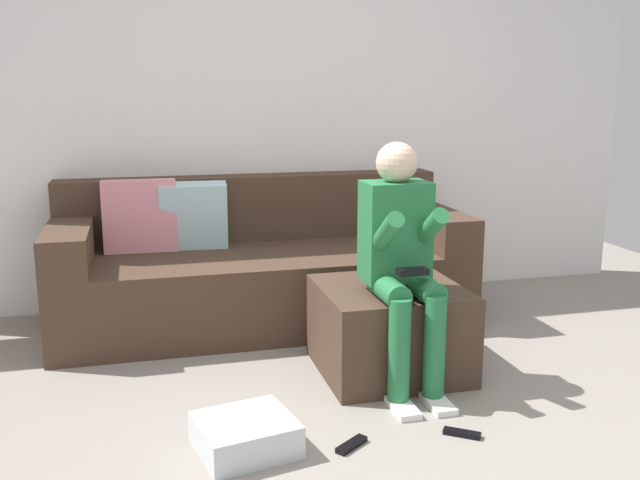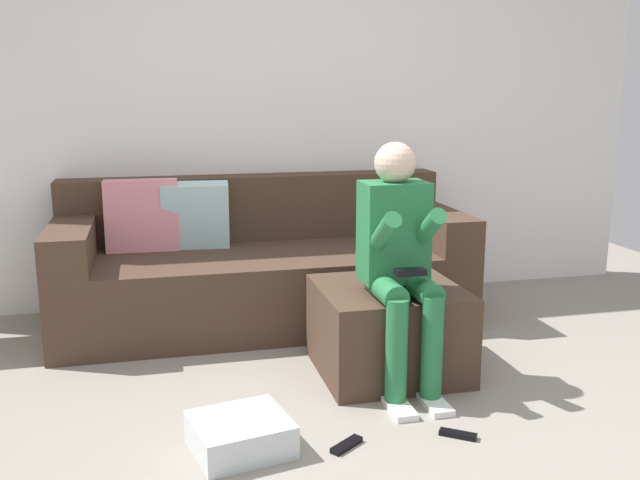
{
  "view_description": "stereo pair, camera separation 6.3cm",
  "coord_description": "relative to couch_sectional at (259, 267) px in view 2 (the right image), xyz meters",
  "views": [
    {
      "loc": [
        -0.96,
        -2.41,
        1.4
      ],
      "look_at": [
        -0.02,
        1.21,
        0.6
      ],
      "focal_mm": 39.35,
      "sensor_mm": 36.0,
      "label": 1
    },
    {
      "loc": [
        -0.9,
        -2.42,
        1.4
      ],
      "look_at": [
        -0.02,
        1.21,
        0.6
      ],
      "focal_mm": 39.35,
      "sensor_mm": 36.0,
      "label": 2
    }
  ],
  "objects": [
    {
      "name": "storage_bin",
      "position": [
        -0.32,
        -1.61,
        -0.26
      ],
      "size": [
        0.43,
        0.4,
        0.13
      ],
      "primitive_type": "cube",
      "rotation": [
        0.0,
        0.0,
        0.21
      ],
      "color": "silver",
      "rests_on": "ground_plane"
    },
    {
      "name": "remote_by_storage_bin",
      "position": [
        0.09,
        -1.7,
        -0.32
      ],
      "size": [
        0.15,
        0.13,
        0.02
      ],
      "primitive_type": "cube",
      "rotation": [
        0.0,
        0.0,
        0.63
      ],
      "color": "black",
      "rests_on": "ground_plane"
    },
    {
      "name": "remote_near_ottoman",
      "position": [
        0.56,
        -1.72,
        -0.32
      ],
      "size": [
        0.15,
        0.12,
        0.02
      ],
      "primitive_type": "cube",
      "rotation": [
        0.0,
        0.0,
        -0.63
      ],
      "color": "black",
      "rests_on": "ground_plane"
    },
    {
      "name": "wall_back",
      "position": [
        0.28,
        0.47,
        1.03
      ],
      "size": [
        4.99,
        0.1,
        2.71
      ],
      "primitive_type": "cube",
      "color": "white",
      "rests_on": "ground_plane"
    },
    {
      "name": "ground_plane",
      "position": [
        0.28,
        -1.74,
        -0.33
      ],
      "size": [
        6.49,
        6.49,
        0.0
      ],
      "primitive_type": "plane",
      "color": "gray"
    },
    {
      "name": "couch_sectional",
      "position": [
        0.0,
        0.0,
        0.0
      ],
      "size": [
        2.44,
        0.98,
        0.88
      ],
      "color": "#473326",
      "rests_on": "ground_plane"
    },
    {
      "name": "ottoman",
      "position": [
        0.5,
        -0.99,
        -0.11
      ],
      "size": [
        0.7,
        0.67,
        0.44
      ],
      "primitive_type": "cube",
      "color": "#473326",
      "rests_on": "ground_plane"
    },
    {
      "name": "person_seated",
      "position": [
        0.49,
        -1.16,
        0.33
      ],
      "size": [
        0.31,
        0.59,
        1.17
      ],
      "color": "#26723F",
      "rests_on": "ground_plane"
    }
  ]
}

